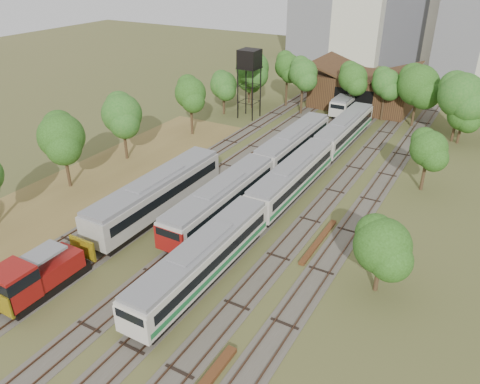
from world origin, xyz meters
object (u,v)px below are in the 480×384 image
Objects in this scene: railcar_green_set at (292,178)px; shunter_locomotive at (34,278)px; water_tower at (249,61)px; railcar_red_set at (262,169)px.

railcar_green_set is 6.43× the size of shunter_locomotive.
water_tower is at bearing 128.90° from railcar_green_set.
railcar_red_set reaches higher than railcar_green_set.
water_tower is (-6.99, 46.68, 7.23)m from shunter_locomotive.
railcar_green_set is 27.97m from water_tower.
water_tower is (-12.99, 20.57, 7.03)m from railcar_red_set.
shunter_locomotive is at bearing -102.94° from railcar_red_set.
railcar_green_set is 4.88× the size of water_tower.
shunter_locomotive is at bearing -81.48° from water_tower.
shunter_locomotive is (-6.00, -26.11, -0.21)m from railcar_red_set.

